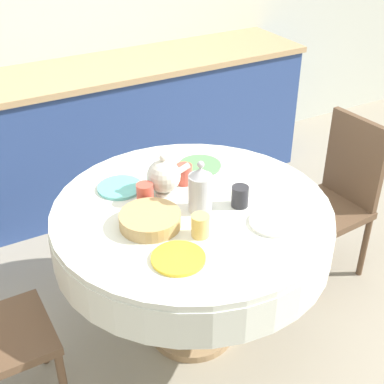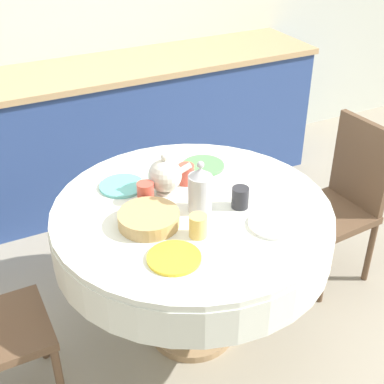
% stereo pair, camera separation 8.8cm
% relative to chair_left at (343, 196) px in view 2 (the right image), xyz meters
% --- Properties ---
extents(ground_plane, '(12.00, 12.00, 0.00)m').
position_rel_chair_left_xyz_m(ground_plane, '(-0.98, -0.08, -0.51)').
color(ground_plane, '#9E937F').
extents(wall_back, '(7.00, 0.05, 2.60)m').
position_rel_chair_left_xyz_m(wall_back, '(-0.98, 1.77, 0.79)').
color(wall_back, beige).
rests_on(wall_back, ground_plane).
extents(kitchen_counter, '(3.24, 0.64, 0.95)m').
position_rel_chair_left_xyz_m(kitchen_counter, '(-0.98, 1.43, -0.03)').
color(kitchen_counter, '#2D4784').
rests_on(kitchen_counter, ground_plane).
extents(dining_table, '(1.27, 1.27, 0.77)m').
position_rel_chair_left_xyz_m(dining_table, '(-0.98, -0.08, 0.14)').
color(dining_table, tan).
rests_on(dining_table, ground_plane).
extents(chair_left, '(0.43, 0.43, 0.94)m').
position_rel_chair_left_xyz_m(chair_left, '(0.00, 0.00, 0.00)').
color(chair_left, brown).
rests_on(chair_left, ground_plane).
extents(plate_near_left, '(0.21, 0.21, 0.01)m').
position_rel_chair_left_xyz_m(plate_near_left, '(-1.21, -0.37, 0.27)').
color(plate_near_left, yellow).
rests_on(plate_near_left, dining_table).
extents(cup_near_left, '(0.08, 0.08, 0.10)m').
position_rel_chair_left_xyz_m(cup_near_left, '(-1.05, -0.28, 0.31)').
color(cup_near_left, '#DBB766').
rests_on(cup_near_left, dining_table).
extents(plate_near_right, '(0.21, 0.21, 0.01)m').
position_rel_chair_left_xyz_m(plate_near_right, '(-0.74, -0.36, 0.27)').
color(plate_near_right, white).
rests_on(plate_near_right, dining_table).
extents(cup_near_right, '(0.08, 0.08, 0.10)m').
position_rel_chair_left_xyz_m(cup_near_right, '(-0.79, -0.17, 0.31)').
color(cup_near_right, '#28282D').
rests_on(cup_near_right, dining_table).
extents(plate_far_left, '(0.21, 0.21, 0.01)m').
position_rel_chair_left_xyz_m(plate_far_left, '(-1.20, 0.23, 0.27)').
color(plate_far_left, '#60BCB7').
rests_on(plate_far_left, dining_table).
extents(cup_far_left, '(0.08, 0.08, 0.10)m').
position_rel_chair_left_xyz_m(cup_far_left, '(-1.15, 0.06, 0.31)').
color(cup_far_left, '#CC4C3D').
rests_on(cup_far_left, dining_table).
extents(plate_far_right, '(0.21, 0.21, 0.01)m').
position_rel_chair_left_xyz_m(plate_far_right, '(-0.76, 0.23, 0.27)').
color(plate_far_right, '#5BA85B').
rests_on(plate_far_right, dining_table).
extents(cup_far_right, '(0.08, 0.08, 0.10)m').
position_rel_chair_left_xyz_m(cup_far_right, '(-0.91, 0.13, 0.31)').
color(cup_far_right, '#CC4C3D').
rests_on(cup_far_right, dining_table).
extents(coffee_carafe, '(0.11, 0.11, 0.24)m').
position_rel_chair_left_xyz_m(coffee_carafe, '(-0.96, -0.11, 0.37)').
color(coffee_carafe, '#B2B2B7').
rests_on(coffee_carafe, dining_table).
extents(teapot, '(0.22, 0.16, 0.20)m').
position_rel_chair_left_xyz_m(teapot, '(-1.03, 0.09, 0.35)').
color(teapot, silver).
rests_on(teapot, dining_table).
extents(bread_basket, '(0.26, 0.26, 0.06)m').
position_rel_chair_left_xyz_m(bread_basket, '(-1.20, -0.11, 0.29)').
color(bread_basket, tan).
rests_on(bread_basket, dining_table).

